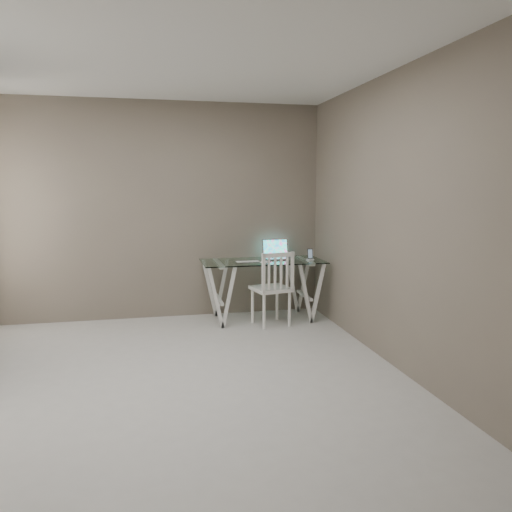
# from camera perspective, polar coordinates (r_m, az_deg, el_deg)

# --- Properties ---
(room) EXTENTS (4.50, 4.52, 2.71)m
(room) POSITION_cam_1_polar(r_m,az_deg,el_deg) (4.12, -10.45, 8.59)
(room) COLOR #B8B6B1
(room) RESTS_ON ground
(desk) EXTENTS (1.50, 0.70, 0.75)m
(desk) POSITION_cam_1_polar(r_m,az_deg,el_deg) (6.24, 0.75, -3.83)
(desk) COLOR silver
(desk) RESTS_ON ground
(chair) EXTENTS (0.49, 0.49, 0.90)m
(chair) POSITION_cam_1_polar(r_m,az_deg,el_deg) (5.91, 2.02, -3.36)
(chair) COLOR white
(chair) RESTS_ON ground
(laptop) EXTENTS (0.34, 0.29, 0.24)m
(laptop) POSITION_cam_1_polar(r_m,az_deg,el_deg) (6.38, 2.39, 0.27)
(laptop) COLOR #BBBBBF
(laptop) RESTS_ON desk
(keyboard) EXTENTS (0.30, 0.13, 0.01)m
(keyboard) POSITION_cam_1_polar(r_m,az_deg,el_deg) (6.06, -0.95, -0.66)
(keyboard) COLOR silver
(keyboard) RESTS_ON desk
(mouse) EXTENTS (0.11, 0.06, 0.03)m
(mouse) POSITION_cam_1_polar(r_m,az_deg,el_deg) (5.94, 1.01, -0.71)
(mouse) COLOR white
(mouse) RESTS_ON desk
(phone_dock) EXTENTS (0.08, 0.08, 0.14)m
(phone_dock) POSITION_cam_1_polar(r_m,az_deg,el_deg) (6.25, 6.22, -0.11)
(phone_dock) COLOR white
(phone_dock) RESTS_ON desk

